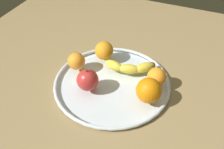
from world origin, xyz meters
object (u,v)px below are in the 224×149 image
Objects in this scene: banana at (130,67)px; orange_front_right at (157,77)px; orange_center at (76,61)px; orange_back_right at (149,90)px; orange_back_left at (104,51)px; apple at (88,80)px; fruit_bowl at (112,83)px.

banana is 10.76cm from orange_front_right.
orange_back_right is (27.85, -5.04, 0.89)cm from orange_center.
orange_back_left is (-11.40, 3.32, 1.75)cm from banana.
apple reaches higher than orange_back_left.
apple is 1.26× the size of orange_front_right.
banana is (3.79, 7.34, 2.58)cm from fruit_bowl.
orange_center is 0.90× the size of orange_back_left.
orange_back_left reaches higher than fruit_bowl.
apple is 19.74cm from orange_back_right.
orange_center is 28.32cm from orange_back_right.
orange_back_right is (-0.46, -7.85, 0.83)cm from orange_front_right.
orange_center reaches higher than banana.
orange_front_right is at bearing -16.11° from orange_back_left.
banana is 2.92× the size of orange_center.
banana is 2.87× the size of orange_front_right.
orange_center is (-18.06, -5.74, 1.40)cm from banana.
apple is 1.28× the size of orange_center.
orange_back_left is 0.86× the size of orange_back_right.
orange_front_right is at bearing 5.65° from orange_center.
fruit_bowl is at bearing 165.77° from orange_back_right.
orange_back_right is at bearing -93.37° from orange_front_right.
orange_back_left is at bearing 147.19° from banana.
apple is at bearing -134.70° from fruit_bowl.
orange_front_right is (28.31, 2.80, 0.06)cm from orange_center.
orange_back_left is 25.45cm from orange_back_right.
orange_back_right is (9.79, -10.78, 2.29)cm from banana.
orange_front_right reaches higher than banana.
orange_front_right is 0.79× the size of orange_back_right.
orange_back_right is at bearing -33.64° from orange_back_left.
orange_front_right is 7.90cm from orange_back_right.
orange_back_right is at bearing 7.58° from apple.
orange_back_right is at bearing -10.26° from orange_center.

